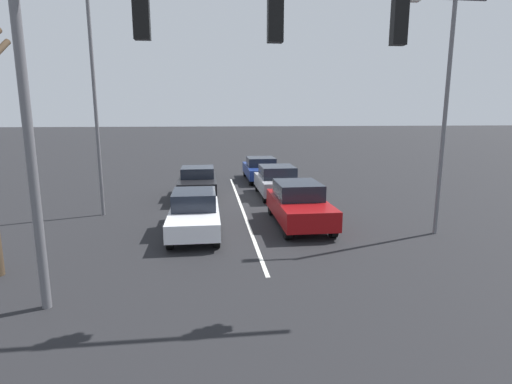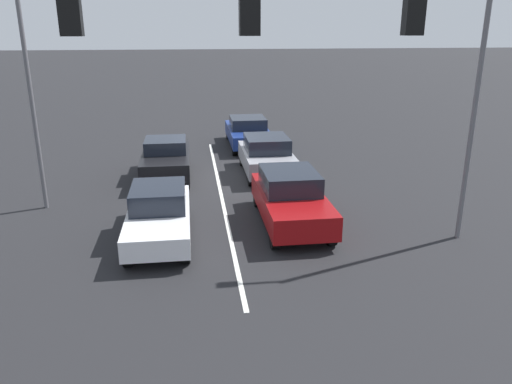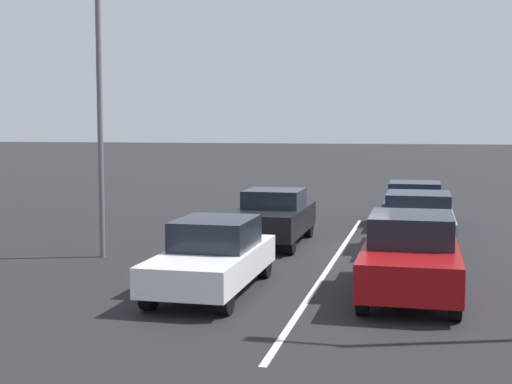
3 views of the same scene
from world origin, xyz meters
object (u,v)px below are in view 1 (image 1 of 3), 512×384
Objects in this scene: car_black_midlane_second at (198,182)px; car_gray_leftlane_second at (277,181)px; street_lamp_right_shoulder at (98,91)px; car_white_midlane_front at (194,212)px; street_lamp_left_shoulder at (441,102)px; car_maroon_leftlane_front at (299,204)px; traffic_signal_gantry at (180,60)px; car_navy_leftlane_third at (261,169)px.

car_gray_leftlane_second is at bearing 179.64° from car_black_midlane_second.
car_black_midlane_second is 4.04m from car_gray_leftlane_second.
car_black_midlane_second is at bearing -141.48° from street_lamp_right_shoulder.
street_lamp_left_shoulder is at bearing 172.28° from car_white_midlane_front.
street_lamp_right_shoulder is (7.69, -2.45, 4.27)m from car_maroon_leftlane_front.
street_lamp_right_shoulder reaches higher than traffic_signal_gantry.
car_black_midlane_second is (0.00, -6.05, 0.06)m from car_white_midlane_front.
car_white_midlane_front is at bearing -90.03° from traffic_signal_gantry.
car_navy_leftlane_third is at bearing -89.72° from car_maroon_leftlane_front.
car_maroon_leftlane_front is at bearing -123.70° from traffic_signal_gantry.
car_black_midlane_second is 6.43m from street_lamp_right_shoulder.
car_navy_leftlane_third is 11.92m from street_lamp_right_shoulder.
street_lamp_right_shoulder is (3.76, 2.99, 4.28)m from car_black_midlane_second.
car_navy_leftlane_third is at bearing -133.44° from street_lamp_right_shoulder.
car_maroon_leftlane_front is at bearing 88.91° from car_gray_leftlane_second.
car_white_midlane_front is at bearing 70.78° from car_navy_leftlane_third.
car_black_midlane_second is 0.44× the size of traffic_signal_gantry.
car_gray_leftlane_second is (-0.10, -5.41, -0.01)m from car_maroon_leftlane_front.
car_white_midlane_front is at bearing 8.89° from car_maroon_leftlane_front.
traffic_signal_gantry reaches higher than car_white_midlane_front.
car_white_midlane_front is 0.49× the size of street_lamp_right_shoulder.
street_lamp_left_shoulder is at bearing 139.19° from car_black_midlane_second.
car_white_midlane_front is 0.45× the size of traffic_signal_gantry.
street_lamp_left_shoulder is (-8.31, 7.18, 3.78)m from car_black_midlane_second.
street_lamp_left_shoulder reaches higher than car_white_midlane_front.
traffic_signal_gantry is 9.15m from street_lamp_right_shoulder.
street_lamp_right_shoulder is (3.76, -8.34, -0.19)m from traffic_signal_gantry.
street_lamp_left_shoulder is (-4.38, 1.74, 3.77)m from car_maroon_leftlane_front.
traffic_signal_gantry is (-0.00, 11.33, 4.47)m from car_black_midlane_second.
car_navy_leftlane_third is 0.59× the size of street_lamp_left_shoulder.
street_lamp_left_shoulder is (-8.31, 1.13, 3.84)m from car_white_midlane_front.
traffic_signal_gantry is (3.88, 16.41, 4.52)m from car_navy_leftlane_third.
street_lamp_left_shoulder is at bearing 109.87° from car_navy_leftlane_third.
street_lamp_left_shoulder is at bearing 160.87° from street_lamp_right_shoulder.
car_maroon_leftlane_front is at bearing -21.68° from street_lamp_left_shoulder.
car_black_midlane_second is at bearing -89.99° from traffic_signal_gantry.
street_lamp_right_shoulder is at bearing 20.83° from car_gray_leftlane_second.
car_white_midlane_front is at bearing 56.20° from car_gray_leftlane_second.
street_lamp_right_shoulder is at bearing 38.52° from car_black_midlane_second.
car_white_midlane_front is 0.92× the size of car_navy_leftlane_third.
car_maroon_leftlane_front is at bearing 125.89° from car_black_midlane_second.
car_gray_leftlane_second reaches higher than car_white_midlane_front.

